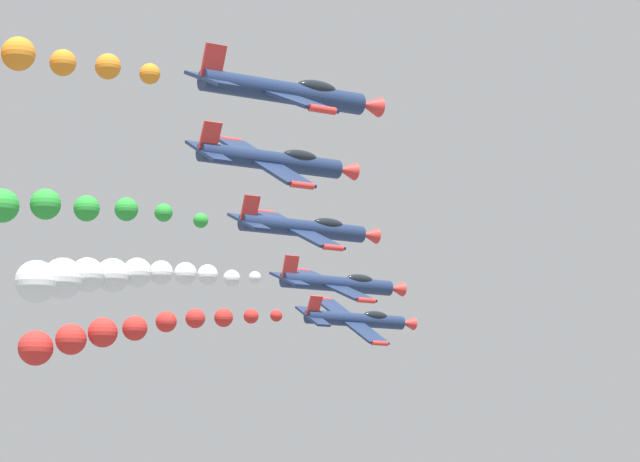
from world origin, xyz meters
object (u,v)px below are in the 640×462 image
(airplane_left_inner, at_px, (339,284))
(airplane_left_outer, at_px, (274,161))
(airplane_right_inner, at_px, (305,228))
(airplane_lead, at_px, (357,320))
(airplane_right_outer, at_px, (287,92))

(airplane_left_inner, bearing_deg, airplane_left_outer, -41.69)
(airplane_right_inner, bearing_deg, airplane_lead, 138.98)
(airplane_left_outer, relative_size, airplane_right_outer, 1.00)
(airplane_left_inner, relative_size, airplane_left_outer, 1.00)
(airplane_lead, relative_size, airplane_right_inner, 1.00)
(airplane_right_inner, distance_m, airplane_left_outer, 12.11)
(airplane_lead, height_order, airplane_right_outer, airplane_right_outer)
(airplane_left_inner, height_order, airplane_right_outer, airplane_right_outer)
(airplane_left_inner, xyz_separation_m, airplane_right_inner, (8.53, -8.05, 2.09))
(airplane_left_inner, height_order, airplane_right_inner, airplane_right_inner)
(airplane_right_inner, relative_size, airplane_left_outer, 1.00)
(airplane_left_outer, bearing_deg, airplane_right_outer, -26.97)
(airplane_lead, distance_m, airplane_right_inner, 24.84)
(airplane_lead, relative_size, airplane_left_outer, 1.00)
(airplane_right_inner, xyz_separation_m, airplane_right_outer, (19.52, -12.98, 2.82))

